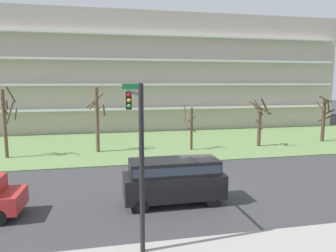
{
  "coord_description": "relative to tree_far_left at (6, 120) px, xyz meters",
  "views": [
    {
      "loc": [
        -5.33,
        -17.31,
        6.32
      ],
      "look_at": [
        -0.5,
        6.0,
        2.97
      ],
      "focal_mm": 33.41,
      "sensor_mm": 36.0,
      "label": 1
    }
  ],
  "objects": [
    {
      "name": "tree_right",
      "position": [
        22.72,
        0.05,
        -0.79
      ],
      "size": [
        2.08,
        1.71,
        4.84
      ],
      "color": "#4C3828",
      "rests_on": "ground"
    },
    {
      "name": "tree_left",
      "position": [
        7.33,
        0.79,
        -0.1
      ],
      "size": [
        1.7,
        1.7,
        5.86
      ],
      "color": "brown",
      "rests_on": "ground"
    },
    {
      "name": "van_black_center_left",
      "position": [
        11.39,
        -12.3,
        -1.87
      ],
      "size": [
        5.2,
        2.01,
        2.36
      ],
      "rotation": [
        0.0,
        0.0,
        0.0
      ],
      "color": "black",
      "rests_on": "ground"
    },
    {
      "name": "tree_far_left",
      "position": [
        0.0,
        0.0,
        0.0
      ],
      "size": [
        1.98,
        2.02,
        6.08
      ],
      "color": "brown",
      "rests_on": "ground"
    },
    {
      "name": "tree_center",
      "position": [
        15.78,
        -0.08,
        -1.12
      ],
      "size": [
        1.3,
        1.3,
        4.15
      ],
      "color": "#423023",
      "rests_on": "ground"
    },
    {
      "name": "grass_lawn_strip",
      "position": [
        13.23,
        3.7,
        -3.22
      ],
      "size": [
        80.0,
        16.0,
        0.08
      ],
      "primitive_type": "cube",
      "color": "#66844C",
      "rests_on": "ground"
    },
    {
      "name": "traffic_signal_mast",
      "position": [
        9.17,
        -14.96,
        1.07
      ],
      "size": [
        0.9,
        5.69,
        6.28
      ],
      "color": "black",
      "rests_on": "ground"
    },
    {
      "name": "apartment_building",
      "position": [
        13.23,
        18.18,
        4.27
      ],
      "size": [
        53.81,
        13.91,
        15.07
      ],
      "color": "#B2A899",
      "rests_on": "ground"
    },
    {
      "name": "tree_far_right",
      "position": [
        30.68,
        1.11,
        -0.69
      ],
      "size": [
        2.2,
        2.19,
        4.96
      ],
      "color": "#423023",
      "rests_on": "ground"
    },
    {
      "name": "ground",
      "position": [
        13.23,
        -10.3,
        -3.26
      ],
      "size": [
        160.0,
        160.0,
        0.0
      ],
      "primitive_type": "plane",
      "color": "#38383A"
    }
  ]
}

